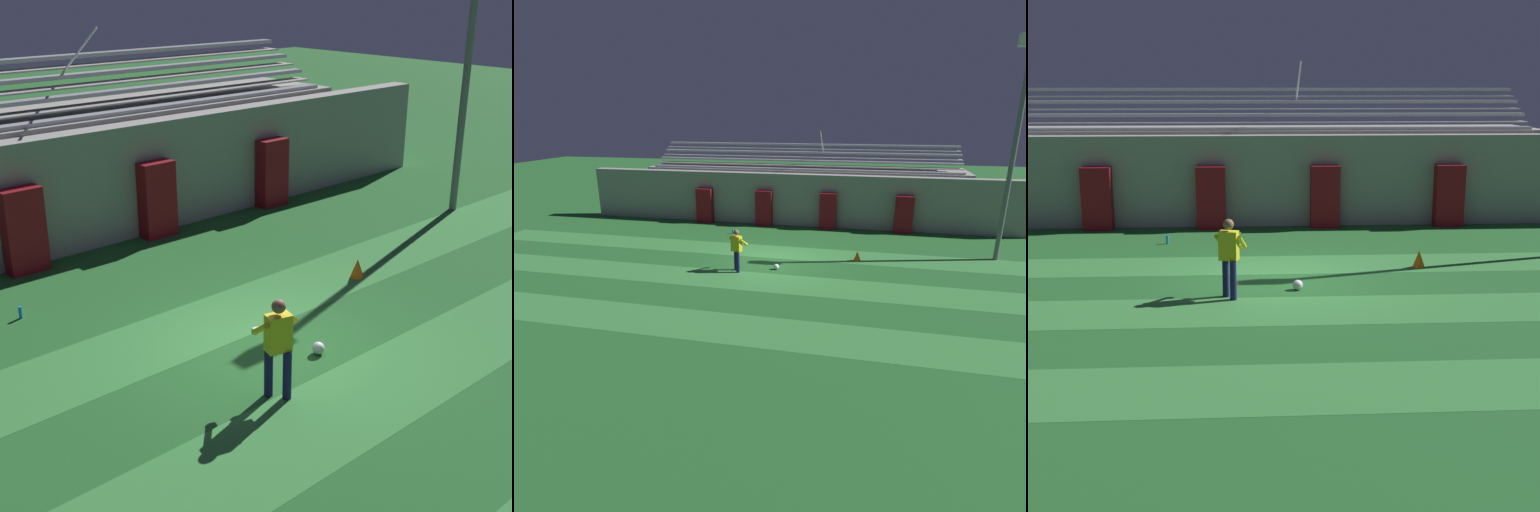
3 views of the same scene
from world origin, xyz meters
The scene contains 15 objects.
ground_plane centered at (0.00, 0.00, 0.00)m, with size 80.00×80.00×0.00m, color #236028.
turf_stripe_near centered at (0.00, -6.00, 0.00)m, with size 28.00×1.83×0.01m, color #38843D.
turf_stripe_mid centered at (0.00, -2.35, 0.00)m, with size 28.00×1.83×0.01m, color #38843D.
turf_stripe_far centered at (0.00, 1.30, 0.00)m, with size 28.00×1.83×0.01m, color #38843D.
back_wall centered at (0.00, 6.50, 1.40)m, with size 24.00×0.60×2.80m, color #999691.
padding_pillar_gate_left centered at (-1.75, 5.95, 0.95)m, with size 0.89×0.44×1.91m, color maroon.
padding_pillar_gate_right centered at (1.75, 5.95, 0.95)m, with size 0.89×0.44×1.91m, color maroon.
padding_pillar_far_left centered at (-5.18, 5.95, 0.95)m, with size 0.89×0.44×1.91m, color maroon.
padding_pillar_far_right centered at (5.62, 5.95, 0.95)m, with size 0.89×0.44×1.91m, color maroon.
bleacher_stand centered at (0.00, 8.49, 1.50)m, with size 18.00×3.35×5.03m.
floodlight_pole centered at (9.16, 2.29, 5.39)m, with size 0.90×0.36×8.61m.
goalkeeper centered at (-1.07, -1.41, 0.95)m, with size 0.68×0.66×1.67m.
soccer_ball centered at (0.38, -0.91, 0.11)m, with size 0.22×0.22×0.22m, color white.
traffic_cone centered at (3.46, 0.88, 0.21)m, with size 0.30×0.30×0.42m, color orange.
water_bottle centered at (-2.89, 3.84, 0.12)m, with size 0.07×0.07×0.24m, color #1E8CD8.
Camera 2 is at (3.60, -16.46, 5.79)m, focal length 30.00 mm.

